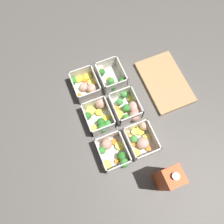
{
  "coord_description": "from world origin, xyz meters",
  "views": [
    {
      "loc": [
        0.29,
        -0.12,
        0.91
      ],
      "look_at": [
        0.0,
        0.0,
        0.03
      ],
      "focal_mm": 35.0,
      "sensor_mm": 36.0,
      "label": 1
    }
  ],
  "objects": [
    {
      "name": "container_far_left",
      "position": [
        -0.16,
        0.05,
        0.03
      ],
      "size": [
        0.15,
        0.12,
        0.07
      ],
      "color": "silver",
      "rests_on": "ground_plane"
    },
    {
      "name": "ground_plane",
      "position": [
        0.0,
        0.0,
        0.0
      ],
      "size": [
        4.0,
        4.0,
        0.0
      ],
      "primitive_type": "plane",
      "color": "#56514C"
    },
    {
      "name": "container_far_right",
      "position": [
        0.15,
        0.07,
        0.03
      ],
      "size": [
        0.15,
        0.13,
        0.07
      ],
      "color": "silver",
      "rests_on": "ground_plane"
    },
    {
      "name": "container_near_center",
      "position": [
        -0.0,
        -0.06,
        0.03
      ],
      "size": [
        0.16,
        0.13,
        0.07
      ],
      "color": "silver",
      "rests_on": "ground_plane"
    },
    {
      "name": "container_near_right",
      "position": [
        0.16,
        -0.06,
        0.03
      ],
      "size": [
        0.14,
        0.12,
        0.07
      ],
      "color": "silver",
      "rests_on": "ground_plane"
    },
    {
      "name": "juice_carton",
      "position": [
        0.33,
        0.08,
        0.1
      ],
      "size": [
        0.07,
        0.07,
        0.2
      ],
      "color": "#D14C1E",
      "rests_on": "ground_plane"
    },
    {
      "name": "cutting_board",
      "position": [
        -0.05,
        0.28,
        0.01
      ],
      "size": [
        0.28,
        0.18,
        0.02
      ],
      "color": "tan",
      "rests_on": "ground_plane"
    },
    {
      "name": "container_near_left",
      "position": [
        -0.16,
        -0.06,
        0.02
      ],
      "size": [
        0.15,
        0.11,
        0.07
      ],
      "color": "silver",
      "rests_on": "ground_plane"
    },
    {
      "name": "container_far_center",
      "position": [
        0.01,
        0.07,
        0.03
      ],
      "size": [
        0.16,
        0.13,
        0.07
      ],
      "color": "silver",
      "rests_on": "ground_plane"
    }
  ]
}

